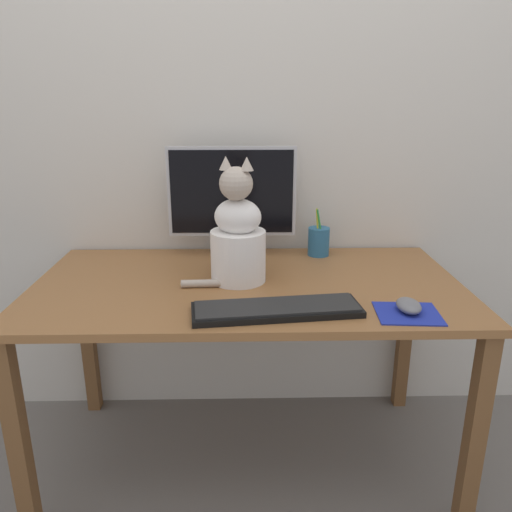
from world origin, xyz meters
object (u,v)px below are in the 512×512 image
Objects in this scene: monitor at (232,198)px; keyboard at (277,309)px; computer_mouse_right at (409,306)px; pen_cup at (319,241)px; cat at (237,236)px.

keyboard is at bearing -75.60° from monitor.
pen_cup is (-0.18, 0.54, 0.03)m from computer_mouse_right.
cat is (0.02, -0.26, -0.07)m from monitor.
cat is 0.42m from pen_cup.
cat reaches higher than pen_cup.
keyboard is 0.32m from cat.
keyboard is 0.57m from pen_cup.
monitor is 2.58× the size of pen_cup.
monitor is at bearing 133.69° from computer_mouse_right.
monitor is 0.37m from pen_cup.
keyboard is 2.68× the size of pen_cup.
keyboard is (0.13, -0.53, -0.21)m from monitor.
cat is at bearing 106.67° from keyboard.
monitor reaches higher than keyboard.
cat reaches higher than keyboard.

